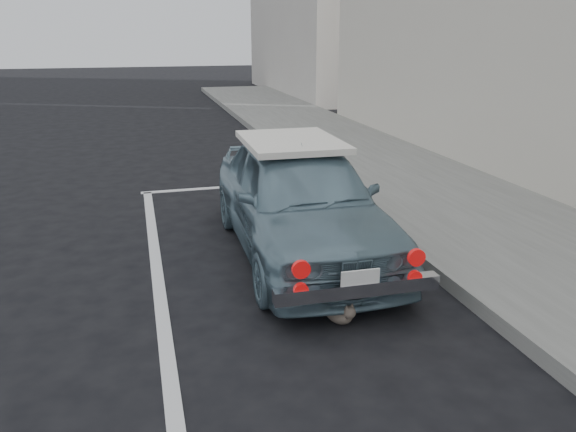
% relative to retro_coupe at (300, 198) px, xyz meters
% --- Properties ---
extents(pline_front, '(3.00, 0.12, 0.01)m').
position_rel_retro_coupe_xyz_m(pline_front, '(-0.20, 2.98, -0.64)').
color(pline_front, silver).
rests_on(pline_front, ground).
extents(pline_side, '(0.12, 7.00, 0.01)m').
position_rel_retro_coupe_xyz_m(pline_side, '(-1.60, -0.52, -0.64)').
color(pline_side, silver).
rests_on(pline_side, ground).
extents(retro_coupe, '(1.56, 3.77, 1.27)m').
position_rel_retro_coupe_xyz_m(retro_coupe, '(0.00, 0.00, 0.00)').
color(retro_coupe, gray).
rests_on(retro_coupe, ground).
extents(cat, '(0.28, 0.41, 0.23)m').
position_rel_retro_coupe_xyz_m(cat, '(-0.12, -1.67, -0.54)').
color(cat, '#6F6055').
rests_on(cat, ground).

